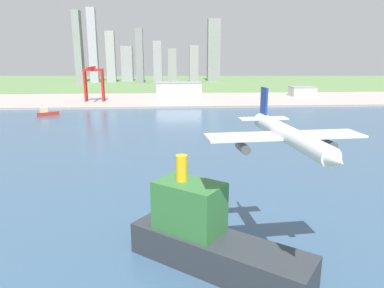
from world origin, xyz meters
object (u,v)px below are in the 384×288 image
container_barge (208,238)px  warehouse_annex (302,91)px  tugboat_small (47,113)px  warehouse_main (179,91)px  port_crane_red (93,77)px  airplane_landing (289,136)px

container_barge → warehouse_annex: bearing=66.1°
tugboat_small → warehouse_annex: warehouse_annex is taller
warehouse_main → port_crane_red: bearing=179.6°
airplane_landing → warehouse_main: (-15.72, 358.50, -25.06)m
tugboat_small → port_crane_red: 97.69m
airplane_landing → tugboat_small: (-147.08, 270.45, -35.87)m
container_barge → warehouse_annex: (174.65, 394.70, 0.24)m
warehouse_main → warehouse_annex: 177.60m
airplane_landing → tugboat_small: size_ratio=2.33×
port_crane_red → warehouse_annex: size_ratio=1.28×
airplane_landing → port_crane_red: airplane_landing is taller
airplane_landing → warehouse_main: airplane_landing is taller
airplane_landing → port_crane_red: 378.18m
tugboat_small → warehouse_main: bearing=33.8°
tugboat_small → container_barge: (128.83, -263.21, 5.46)m
airplane_landing → port_crane_red: bearing=108.2°
airplane_landing → container_barge: bearing=158.3°
airplane_landing → warehouse_annex: 432.35m
airplane_landing → warehouse_annex: (156.41, 401.94, -30.17)m
tugboat_small → warehouse_annex: bearing=23.4°
warehouse_main → airplane_landing: bearing=-87.5°
container_barge → warehouse_annex: container_barge is taller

